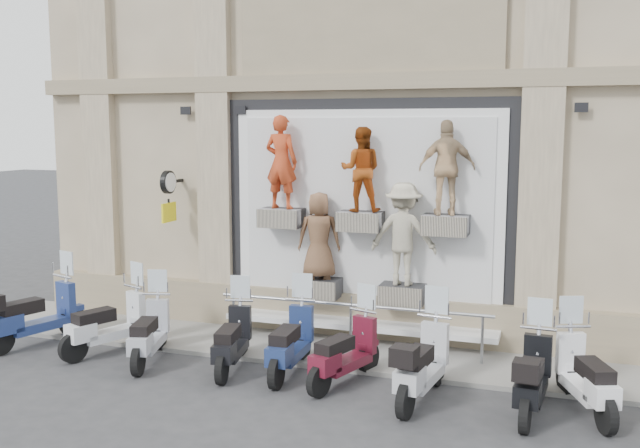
{
  "coord_description": "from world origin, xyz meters",
  "views": [
    {
      "loc": [
        3.47,
        -9.83,
        4.04
      ],
      "look_at": [
        -0.55,
        1.9,
        2.34
      ],
      "focal_mm": 40.0,
      "sensor_mm": 36.0,
      "label": 1
    }
  ],
  "objects_px": {
    "clock_sign_bracket": "(169,190)",
    "scooter_i": "(587,360)",
    "scooter_b": "(108,310)",
    "scooter_d": "(232,327)",
    "scooter_f": "(345,338)",
    "scooter_g": "(423,349)",
    "guard_rail": "(351,329)",
    "scooter_a": "(36,301)",
    "scooter_e": "(291,328)",
    "scooter_h": "(533,361)",
    "scooter_c": "(149,320)"
  },
  "relations": [
    {
      "from": "clock_sign_bracket",
      "to": "scooter_e",
      "type": "distance_m",
      "value": 4.24
    },
    {
      "from": "scooter_f",
      "to": "scooter_i",
      "type": "bearing_deg",
      "value": 18.13
    },
    {
      "from": "clock_sign_bracket",
      "to": "scooter_h",
      "type": "relative_size",
      "value": 0.54
    },
    {
      "from": "scooter_c",
      "to": "scooter_h",
      "type": "height_order",
      "value": "scooter_h"
    },
    {
      "from": "scooter_d",
      "to": "scooter_i",
      "type": "xyz_separation_m",
      "value": [
        5.52,
        -0.02,
        0.03
      ]
    },
    {
      "from": "scooter_e",
      "to": "scooter_h",
      "type": "xyz_separation_m",
      "value": [
        3.81,
        -0.43,
        -0.01
      ]
    },
    {
      "from": "scooter_d",
      "to": "scooter_f",
      "type": "height_order",
      "value": "scooter_f"
    },
    {
      "from": "scooter_d",
      "to": "scooter_e",
      "type": "distance_m",
      "value": 1.0
    },
    {
      "from": "guard_rail",
      "to": "scooter_a",
      "type": "distance_m",
      "value": 5.84
    },
    {
      "from": "scooter_g",
      "to": "guard_rail",
      "type": "bearing_deg",
      "value": 139.77
    },
    {
      "from": "scooter_b",
      "to": "scooter_g",
      "type": "distance_m",
      "value": 5.76
    },
    {
      "from": "scooter_b",
      "to": "scooter_a",
      "type": "bearing_deg",
      "value": -156.87
    },
    {
      "from": "scooter_b",
      "to": "scooter_d",
      "type": "distance_m",
      "value": 2.49
    },
    {
      "from": "scooter_e",
      "to": "clock_sign_bracket",
      "type": "bearing_deg",
      "value": 148.52
    },
    {
      "from": "scooter_b",
      "to": "scooter_e",
      "type": "bearing_deg",
      "value": 22.36
    },
    {
      "from": "clock_sign_bracket",
      "to": "scooter_i",
      "type": "xyz_separation_m",
      "value": [
        7.79,
        -1.94,
        -2.03
      ]
    },
    {
      "from": "clock_sign_bracket",
      "to": "scooter_a",
      "type": "distance_m",
      "value": 3.22
    },
    {
      "from": "scooter_c",
      "to": "scooter_g",
      "type": "bearing_deg",
      "value": -18.81
    },
    {
      "from": "clock_sign_bracket",
      "to": "scooter_h",
      "type": "distance_m",
      "value": 7.7
    },
    {
      "from": "scooter_f",
      "to": "scooter_g",
      "type": "bearing_deg",
      "value": 5.0
    },
    {
      "from": "clock_sign_bracket",
      "to": "scooter_a",
      "type": "xyz_separation_m",
      "value": [
        -1.76,
        -1.85,
        -1.96
      ]
    },
    {
      "from": "scooter_d",
      "to": "scooter_e",
      "type": "height_order",
      "value": "scooter_e"
    },
    {
      "from": "scooter_a",
      "to": "scooter_c",
      "type": "bearing_deg",
      "value": 13.66
    },
    {
      "from": "clock_sign_bracket",
      "to": "scooter_e",
      "type": "xyz_separation_m",
      "value": [
        3.27,
        -1.8,
        -2.02
      ]
    },
    {
      "from": "scooter_e",
      "to": "scooter_g",
      "type": "distance_m",
      "value": 2.3
    },
    {
      "from": "scooter_b",
      "to": "scooter_h",
      "type": "xyz_separation_m",
      "value": [
        7.3,
        -0.4,
        -0.01
      ]
    },
    {
      "from": "clock_sign_bracket",
      "to": "guard_rail",
      "type": "bearing_deg",
      "value": -6.84
    },
    {
      "from": "scooter_b",
      "to": "scooter_g",
      "type": "relative_size",
      "value": 0.97
    },
    {
      "from": "scooter_a",
      "to": "scooter_c",
      "type": "xyz_separation_m",
      "value": [
        2.51,
        -0.18,
        -0.09
      ]
    },
    {
      "from": "scooter_e",
      "to": "scooter_i",
      "type": "bearing_deg",
      "value": -4.54
    },
    {
      "from": "scooter_e",
      "to": "scooter_f",
      "type": "relative_size",
      "value": 1.04
    },
    {
      "from": "scooter_d",
      "to": "scooter_f",
      "type": "distance_m",
      "value": 1.97
    },
    {
      "from": "scooter_h",
      "to": "scooter_i",
      "type": "relative_size",
      "value": 0.99
    },
    {
      "from": "scooter_h",
      "to": "scooter_c",
      "type": "bearing_deg",
      "value": -177.35
    },
    {
      "from": "scooter_b",
      "to": "scooter_f",
      "type": "bearing_deg",
      "value": 20.25
    },
    {
      "from": "clock_sign_bracket",
      "to": "scooter_e",
      "type": "bearing_deg",
      "value": -28.8
    },
    {
      "from": "scooter_i",
      "to": "scooter_h",
      "type": "bearing_deg",
      "value": -179.63
    },
    {
      "from": "guard_rail",
      "to": "scooter_c",
      "type": "xyz_separation_m",
      "value": [
        -3.15,
        -1.56,
        0.29
      ]
    },
    {
      "from": "scooter_b",
      "to": "scooter_f",
      "type": "relative_size",
      "value": 1.04
    },
    {
      "from": "clock_sign_bracket",
      "to": "scooter_g",
      "type": "distance_m",
      "value": 6.29
    },
    {
      "from": "scooter_f",
      "to": "scooter_i",
      "type": "height_order",
      "value": "scooter_i"
    },
    {
      "from": "scooter_a",
      "to": "scooter_g",
      "type": "relative_size",
      "value": 1.04
    },
    {
      "from": "scooter_a",
      "to": "scooter_b",
      "type": "distance_m",
      "value": 1.54
    },
    {
      "from": "scooter_b",
      "to": "scooter_f",
      "type": "distance_m",
      "value": 4.46
    },
    {
      "from": "scooter_e",
      "to": "scooter_b",
      "type": "bearing_deg",
      "value": 177.74
    },
    {
      "from": "scooter_e",
      "to": "scooter_i",
      "type": "relative_size",
      "value": 1.01
    },
    {
      "from": "scooter_d",
      "to": "scooter_g",
      "type": "xyz_separation_m",
      "value": [
        3.25,
        -0.32,
        0.06
      ]
    },
    {
      "from": "scooter_a",
      "to": "scooter_b",
      "type": "height_order",
      "value": "scooter_a"
    },
    {
      "from": "clock_sign_bracket",
      "to": "scooter_g",
      "type": "relative_size",
      "value": 0.51
    },
    {
      "from": "scooter_e",
      "to": "scooter_a",
      "type": "bearing_deg",
      "value": 177.98
    }
  ]
}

